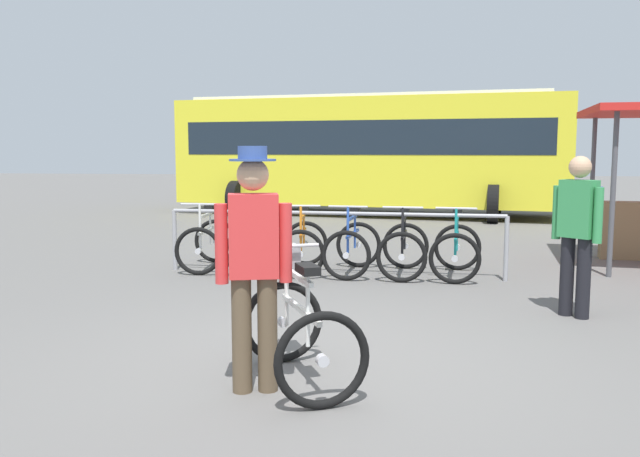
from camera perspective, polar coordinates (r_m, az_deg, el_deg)
name	(u,v)px	position (r m, az deg, el deg)	size (l,w,h in m)	color
ground_plane	(308,362)	(5.43, -1.06, -11.45)	(80.00, 80.00, 0.00)	#605E5B
bike_rack_rail	(333,224)	(8.93, 1.13, 0.38)	(4.60, 0.32, 0.88)	#99999E
racked_bike_white	(207,243)	(9.62, -9.67, -1.26)	(0.71, 1.12, 0.97)	black
racked_bike_yellow	(255,244)	(9.40, -5.66, -1.38)	(0.72, 1.12, 0.97)	black
racked_bike_orange	(303,246)	(9.23, -1.48, -1.50)	(0.75, 1.14, 0.97)	black
racked_bike_blue	(353,247)	(9.11, 2.83, -1.61)	(0.76, 1.17, 0.98)	black
racked_bike_black	(404,248)	(9.05, 7.23, -1.72)	(0.72, 1.13, 0.97)	black
racked_bike_teal	(456,250)	(9.04, 11.67, -1.82)	(0.78, 1.17, 0.97)	black
featured_bicycle	(296,314)	(4.94, -2.10, -7.41)	(1.06, 1.26, 1.09)	black
person_with_featured_bike	(254,259)	(4.60, -5.73, -2.63)	(0.52, 0.32, 1.72)	brown
pedestrian_with_backpack	(579,226)	(7.17, 21.39, 0.23)	(0.47, 0.47, 1.64)	black
bus_distant	(369,148)	(17.53, 4.24, 6.91)	(10.28, 4.48, 3.08)	yellow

